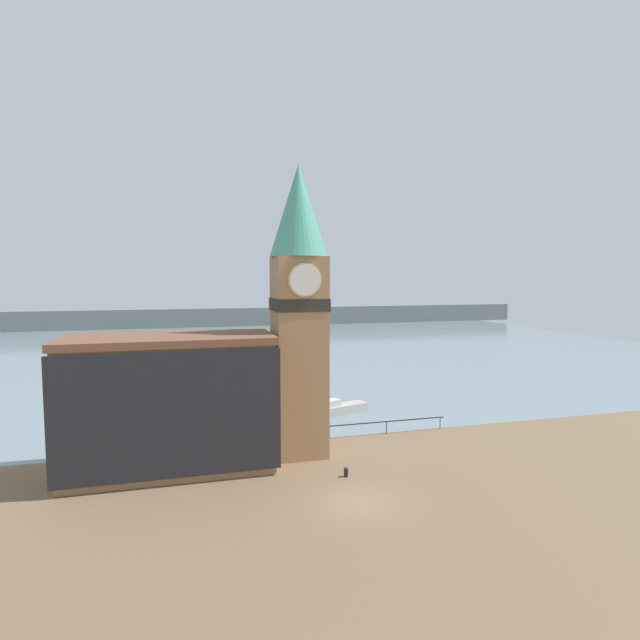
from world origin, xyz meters
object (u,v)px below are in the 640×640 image
Objects in this scene: mooring_bollard_near at (346,472)px; pier_building at (171,402)px; boat_near at (334,409)px; clock_tower at (299,303)px.

pier_building is at bearing 157.72° from mooring_bollard_near.
boat_near reaches higher than mooring_bollard_near.
pier_building is at bearing -176.30° from clock_tower.
mooring_bollard_near is at bearing -68.93° from clock_tower.
clock_tower reaches higher than pier_building.
clock_tower is 33.46× the size of mooring_bollard_near.
clock_tower is 11.38m from pier_building.
boat_near is at bearing 59.33° from clock_tower.
boat_near is at bearing 34.33° from pier_building.
boat_near is (14.83, 10.13, -4.08)m from pier_building.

